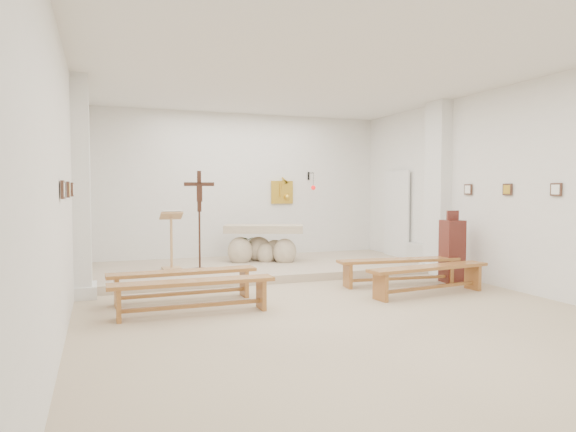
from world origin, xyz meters
name	(u,v)px	position (x,y,z in m)	size (l,w,h in m)	color
ground	(327,307)	(0.00, 0.00, 0.00)	(7.00, 10.00, 0.00)	#C5B08E
wall_left	(65,187)	(-3.49, 0.00, 1.75)	(0.02, 10.00, 3.50)	white
wall_right	(517,188)	(3.49, 0.00, 1.75)	(0.02, 10.00, 3.50)	white
wall_back	(240,188)	(0.00, 4.99, 1.75)	(7.00, 0.02, 3.50)	white
ceiling	(328,65)	(0.00, 0.00, 3.49)	(7.00, 10.00, 0.02)	silver
sanctuary_platform	(258,268)	(0.00, 3.50, 0.07)	(6.98, 3.00, 0.15)	#BBA890
pilaster_left	(82,188)	(-3.37, 2.00, 1.75)	(0.26, 0.55, 3.50)	white
pilaster_right	(438,188)	(3.37, 2.00, 1.75)	(0.26, 0.55, 3.50)	white
gold_wall_relief	(282,192)	(1.05, 4.96, 1.65)	(0.55, 0.04, 0.55)	gold
sanctuary_lamp	(313,186)	(1.75, 4.71, 1.81)	(0.11, 0.36, 0.44)	black
station_frame_left_front	(63,190)	(-3.47, -0.80, 1.72)	(0.03, 0.20, 0.20)	#42281D
station_frame_left_mid	(68,190)	(-3.47, 0.20, 1.72)	(0.03, 0.20, 0.20)	#42281D
station_frame_left_rear	(72,190)	(-3.47, 1.20, 1.72)	(0.03, 0.20, 0.20)	#42281D
station_frame_right_front	(556,189)	(3.47, -0.80, 1.72)	(0.03, 0.20, 0.20)	#42281D
station_frame_right_mid	(507,189)	(3.47, 0.20, 1.72)	(0.03, 0.20, 0.20)	#42281D
station_frame_right_rear	(468,189)	(3.47, 1.20, 1.72)	(0.03, 0.20, 0.20)	#42281D
radiator_left	(81,274)	(-3.43, 2.70, 0.27)	(0.10, 0.85, 0.52)	silver
radiator_right	(419,256)	(3.43, 2.70, 0.27)	(0.10, 0.85, 0.52)	silver
altar	(263,246)	(0.23, 3.88, 0.49)	(1.82, 1.23, 0.87)	beige
lectern	(171,240)	(-1.80, 3.39, 0.73)	(0.43, 0.37, 1.17)	tan
crucifix_stand	(199,213)	(-1.29, 3.18, 1.27)	(0.58, 0.25, 1.93)	#361A11
potted_plant	(241,249)	(-0.23, 4.01, 0.42)	(0.48, 0.42, 0.54)	#335A24
donation_pedestal	(452,251)	(3.01, 1.06, 0.59)	(0.39, 0.39, 1.33)	#592219
bench_left_front	(183,278)	(-1.92, 1.12, 0.36)	(2.27, 0.42, 0.48)	#A3632F
bench_right_front	(399,265)	(1.92, 1.12, 0.36)	(2.29, 0.60, 0.48)	#A3632F
bench_left_second	(193,289)	(-1.92, 0.23, 0.36)	(2.26, 0.36, 0.48)	#A3632F
bench_right_second	(429,273)	(1.92, 0.23, 0.36)	(2.29, 0.62, 0.48)	#A3632F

